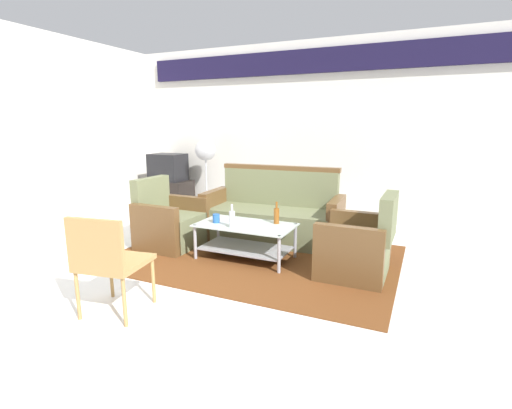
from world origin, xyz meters
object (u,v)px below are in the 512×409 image
(bottle_brown, at_px, (276,215))
(armchair_left, at_px, (170,224))
(bottle_clear, at_px, (232,219))
(tv_stand, at_px, (169,195))
(pedestal_fan, at_px, (206,154))
(cup, at_px, (216,218))
(armchair_right, at_px, (358,248))
(coffee_table, at_px, (245,236))
(television, at_px, (168,167))
(couch, at_px, (273,217))
(wicker_chair, at_px, (107,258))

(bottle_brown, bearing_deg, armchair_left, -174.09)
(bottle_clear, height_order, tv_stand, bottle_clear)
(tv_stand, xyz_separation_m, pedestal_fan, (0.77, 0.05, 0.75))
(bottle_brown, bearing_deg, cup, -159.12)
(armchair_right, bearing_deg, coffee_table, 92.68)
(armchair_left, relative_size, coffee_table, 0.77)
(armchair_right, distance_m, pedestal_fan, 3.51)
(armchair_right, height_order, pedestal_fan, pedestal_fan)
(armchair_left, distance_m, bottle_clear, 1.05)
(bottle_brown, bearing_deg, television, 149.10)
(armchair_left, relative_size, television, 1.41)
(armchair_right, bearing_deg, television, 64.66)
(cup, xyz_separation_m, tv_stand, (-2.10, 1.89, -0.20))
(armchair_left, height_order, bottle_clear, armchair_left)
(couch, relative_size, pedestal_fan, 1.44)
(couch, height_order, television, television)
(armchair_left, xyz_separation_m, television, (-1.36, 1.79, 0.47))
(armchair_right, height_order, tv_stand, armchair_right)
(television, height_order, pedestal_fan, pedestal_fan)
(couch, bearing_deg, tv_stand, -24.95)
(television, bearing_deg, bottle_clear, 140.37)
(tv_stand, relative_size, wicker_chair, 0.95)
(armchair_right, bearing_deg, bottle_clear, 100.21)
(couch, height_order, armchair_right, couch)
(armchair_right, relative_size, bottle_clear, 3.27)
(tv_stand, distance_m, pedestal_fan, 1.08)
(cup, bearing_deg, couch, 68.40)
(armchair_left, height_order, pedestal_fan, pedestal_fan)
(cup, distance_m, tv_stand, 2.83)
(tv_stand, bearing_deg, cup, -41.97)
(couch, height_order, bottle_clear, couch)
(television, xyz_separation_m, pedestal_fan, (0.77, 0.05, 0.25))
(tv_stand, bearing_deg, armchair_right, -25.60)
(armchair_right, height_order, television, television)
(couch, xyz_separation_m, bottle_clear, (-0.09, -0.99, 0.19))
(armchair_right, distance_m, wicker_chair, 2.38)
(armchair_left, bearing_deg, bottle_clear, 78.95)
(bottle_brown, bearing_deg, bottle_clear, -136.97)
(cup, bearing_deg, armchair_right, 4.37)
(bottle_clear, bearing_deg, coffee_table, 67.39)
(armchair_left, height_order, cup, armchair_left)
(bottle_clear, xyz_separation_m, pedestal_fan, (-1.59, 2.05, 0.50))
(coffee_table, xyz_separation_m, tv_stand, (-2.44, 1.82, -0.01))
(armchair_left, height_order, television, television)
(couch, height_order, bottle_brown, couch)
(couch, distance_m, television, 2.68)
(wicker_chair, bearing_deg, cup, 78.62)
(armchair_right, distance_m, cup, 1.60)
(couch, bearing_deg, coffee_table, 86.59)
(tv_stand, relative_size, television, 1.32)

